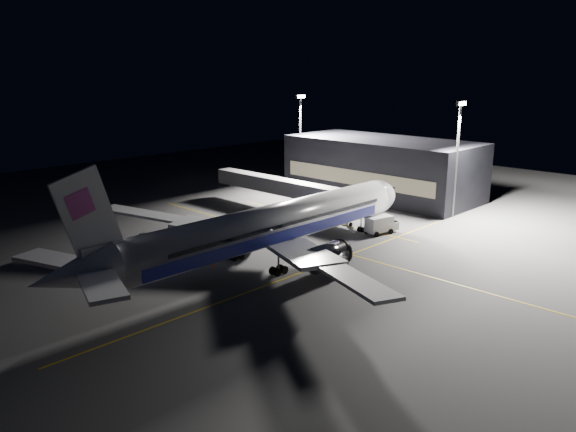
{
  "coord_description": "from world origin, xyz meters",
  "views": [
    {
      "loc": [
        -51.72,
        -53.37,
        25.92
      ],
      "look_at": [
        3.07,
        -0.13,
        6.0
      ],
      "focal_mm": 35.0,
      "sensor_mm": 36.0,
      "label": 1
    }
  ],
  "objects_px": {
    "safety_cone_b": "(204,251)",
    "floodlight_mast_north": "(300,133)",
    "baggage_tug": "(143,239)",
    "safety_cone_c": "(213,265)",
    "jet_bridge": "(289,188)",
    "service_truck": "(381,224)",
    "safety_cone_a": "(232,233)",
    "floodlight_mast_south": "(457,149)",
    "airliner": "(266,227)"
  },
  "relations": [
    {
      "from": "jet_bridge",
      "to": "baggage_tug",
      "type": "bearing_deg",
      "value": 175.32
    },
    {
      "from": "baggage_tug",
      "to": "safety_cone_b",
      "type": "distance_m",
      "value": 11.24
    },
    {
      "from": "safety_cone_b",
      "to": "safety_cone_c",
      "type": "xyz_separation_m",
      "value": [
        -2.8,
        -5.8,
        -0.0
      ]
    },
    {
      "from": "service_truck",
      "to": "safety_cone_a",
      "type": "distance_m",
      "value": 24.32
    },
    {
      "from": "floodlight_mast_south",
      "to": "baggage_tug",
      "type": "height_order",
      "value": "floodlight_mast_south"
    },
    {
      "from": "airliner",
      "to": "service_truck",
      "type": "height_order",
      "value": "airliner"
    },
    {
      "from": "airliner",
      "to": "service_truck",
      "type": "relative_size",
      "value": 10.09
    },
    {
      "from": "jet_bridge",
      "to": "safety_cone_a",
      "type": "bearing_deg",
      "value": -166.84
    },
    {
      "from": "jet_bridge",
      "to": "floodlight_mast_south",
      "type": "distance_m",
      "value": 31.05
    },
    {
      "from": "jet_bridge",
      "to": "floodlight_mast_north",
      "type": "bearing_deg",
      "value": 37.74
    },
    {
      "from": "floodlight_mast_south",
      "to": "safety_cone_b",
      "type": "height_order",
      "value": "floodlight_mast_south"
    },
    {
      "from": "airliner",
      "to": "safety_cone_b",
      "type": "height_order",
      "value": "airliner"
    },
    {
      "from": "airliner",
      "to": "floodlight_mast_north",
      "type": "distance_m",
      "value": 52.56
    },
    {
      "from": "safety_cone_b",
      "to": "floodlight_mast_north",
      "type": "bearing_deg",
      "value": 26.55
    },
    {
      "from": "airliner",
      "to": "service_truck",
      "type": "distance_m",
      "value": 23.61
    },
    {
      "from": "service_truck",
      "to": "safety_cone_c",
      "type": "relative_size",
      "value": 9.77
    },
    {
      "from": "jet_bridge",
      "to": "baggage_tug",
      "type": "height_order",
      "value": "jet_bridge"
    },
    {
      "from": "floodlight_mast_south",
      "to": "safety_cone_b",
      "type": "xyz_separation_m",
      "value": [
        -44.41,
        15.81,
        -12.06
      ]
    },
    {
      "from": "jet_bridge",
      "to": "service_truck",
      "type": "height_order",
      "value": "jet_bridge"
    },
    {
      "from": "safety_cone_c",
      "to": "jet_bridge",
      "type": "bearing_deg",
      "value": 25.69
    },
    {
      "from": "floodlight_mast_south",
      "to": "safety_cone_a",
      "type": "bearing_deg",
      "value": 150.48
    },
    {
      "from": "service_truck",
      "to": "baggage_tug",
      "type": "height_order",
      "value": "service_truck"
    },
    {
      "from": "safety_cone_a",
      "to": "safety_cone_c",
      "type": "bearing_deg",
      "value": -139.88
    },
    {
      "from": "safety_cone_b",
      "to": "floodlight_mast_south",
      "type": "bearing_deg",
      "value": -19.6
    },
    {
      "from": "floodlight_mast_north",
      "to": "safety_cone_a",
      "type": "bearing_deg",
      "value": -153.03
    },
    {
      "from": "safety_cone_b",
      "to": "safety_cone_c",
      "type": "distance_m",
      "value": 6.44
    },
    {
      "from": "baggage_tug",
      "to": "safety_cone_b",
      "type": "height_order",
      "value": "baggage_tug"
    },
    {
      "from": "service_truck",
      "to": "safety_cone_b",
      "type": "height_order",
      "value": "service_truck"
    },
    {
      "from": "baggage_tug",
      "to": "safety_cone_c",
      "type": "xyz_separation_m",
      "value": [
        0.62,
        -16.5,
        -0.38
      ]
    },
    {
      "from": "airliner",
      "to": "baggage_tug",
      "type": "relative_size",
      "value": 27.46
    },
    {
      "from": "baggage_tug",
      "to": "jet_bridge",
      "type": "bearing_deg",
      "value": 2.36
    },
    {
      "from": "service_truck",
      "to": "airliner",
      "type": "bearing_deg",
      "value": -175.47
    },
    {
      "from": "floodlight_mast_south",
      "to": "baggage_tug",
      "type": "xyz_separation_m",
      "value": [
        -47.83,
        26.51,
        -11.68
      ]
    },
    {
      "from": "floodlight_mast_north",
      "to": "safety_cone_c",
      "type": "xyz_separation_m",
      "value": [
        -47.21,
        -27.99,
        -12.06
      ]
    },
    {
      "from": "floodlight_mast_north",
      "to": "safety_cone_b",
      "type": "bearing_deg",
      "value": -153.45
    },
    {
      "from": "safety_cone_a",
      "to": "safety_cone_c",
      "type": "distance_m",
      "value": 15.52
    },
    {
      "from": "service_truck",
      "to": "safety_cone_a",
      "type": "height_order",
      "value": "service_truck"
    },
    {
      "from": "baggage_tug",
      "to": "safety_cone_b",
      "type": "relative_size",
      "value": 3.55
    },
    {
      "from": "jet_bridge",
      "to": "floodlight_mast_north",
      "type": "height_order",
      "value": "floodlight_mast_north"
    },
    {
      "from": "baggage_tug",
      "to": "airliner",
      "type": "bearing_deg",
      "value": -64.71
    },
    {
      "from": "jet_bridge",
      "to": "baggage_tug",
      "type": "relative_size",
      "value": 15.37
    },
    {
      "from": "floodlight_mast_north",
      "to": "safety_cone_b",
      "type": "distance_m",
      "value": 51.09
    },
    {
      "from": "service_truck",
      "to": "baggage_tug",
      "type": "bearing_deg",
      "value": 153.66
    },
    {
      "from": "safety_cone_a",
      "to": "safety_cone_b",
      "type": "xyz_separation_m",
      "value": [
        -9.06,
        -4.2,
        0.06
      ]
    },
    {
      "from": "jet_bridge",
      "to": "service_truck",
      "type": "relative_size",
      "value": 5.65
    },
    {
      "from": "jet_bridge",
      "to": "safety_cone_c",
      "type": "relative_size",
      "value": 55.15
    },
    {
      "from": "service_truck",
      "to": "safety_cone_a",
      "type": "relative_size",
      "value": 11.71
    },
    {
      "from": "baggage_tug",
      "to": "safety_cone_c",
      "type": "distance_m",
      "value": 16.52
    },
    {
      "from": "jet_bridge",
      "to": "safety_cone_b",
      "type": "xyz_separation_m",
      "value": [
        -26.41,
        -8.26,
        -4.27
      ]
    },
    {
      "from": "floodlight_mast_north",
      "to": "floodlight_mast_south",
      "type": "bearing_deg",
      "value": -90.0
    }
  ]
}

